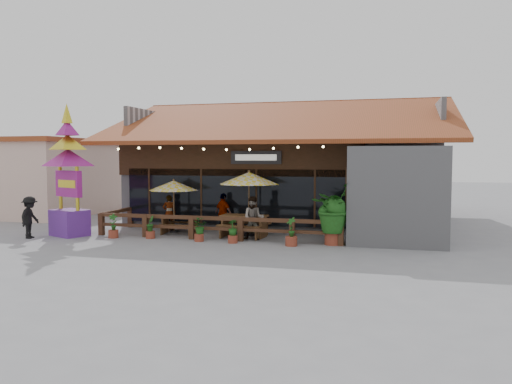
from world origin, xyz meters
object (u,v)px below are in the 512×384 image
(tropical_plant, at_px, (333,209))
(pedestrian, at_px, (30,217))
(thai_sign_tower, at_px, (68,161))
(umbrella_left, at_px, (174,186))
(picnic_table_right, at_px, (244,222))
(umbrella_right, at_px, (249,179))
(picnic_table_left, at_px, (180,222))

(tropical_plant, xyz_separation_m, pedestrian, (-11.77, -1.63, -0.48))
(thai_sign_tower, height_order, tropical_plant, thai_sign_tower)
(umbrella_left, height_order, thai_sign_tower, thai_sign_tower)
(picnic_table_right, distance_m, thai_sign_tower, 7.57)
(umbrella_right, distance_m, tropical_plant, 3.92)
(thai_sign_tower, bearing_deg, tropical_plant, 3.55)
(picnic_table_left, bearing_deg, umbrella_right, 4.08)
(umbrella_right, bearing_deg, picnic_table_left, -175.92)
(umbrella_left, relative_size, picnic_table_left, 1.62)
(picnic_table_right, bearing_deg, umbrella_left, 172.67)
(umbrella_right, distance_m, picnic_table_right, 1.79)
(umbrella_left, bearing_deg, thai_sign_tower, -151.79)
(picnic_table_right, distance_m, tropical_plant, 3.85)
(umbrella_right, bearing_deg, picnic_table_right, -106.77)
(umbrella_right, height_order, picnic_table_left, umbrella_right)
(picnic_table_right, bearing_deg, tropical_plant, -14.05)
(umbrella_left, bearing_deg, picnic_table_right, -7.33)
(umbrella_right, height_order, pedestrian, umbrella_right)
(thai_sign_tower, height_order, pedestrian, thai_sign_tower)
(picnic_table_left, relative_size, pedestrian, 0.94)
(tropical_plant, height_order, pedestrian, tropical_plant)
(picnic_table_right, xyz_separation_m, pedestrian, (-8.10, -2.55, 0.24))
(umbrella_right, height_order, tropical_plant, umbrella_right)
(umbrella_left, distance_m, umbrella_right, 3.38)
(picnic_table_right, relative_size, tropical_plant, 0.84)
(thai_sign_tower, relative_size, tropical_plant, 2.52)
(pedestrian, bearing_deg, umbrella_right, -80.12)
(picnic_table_right, height_order, pedestrian, pedestrian)
(picnic_table_left, xyz_separation_m, thai_sign_tower, (-4.10, -1.71, 2.58))
(umbrella_left, bearing_deg, umbrella_right, -1.23)
(tropical_plant, bearing_deg, thai_sign_tower, -176.45)
(umbrella_right, xyz_separation_m, thai_sign_tower, (-7.09, -1.93, 0.71))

